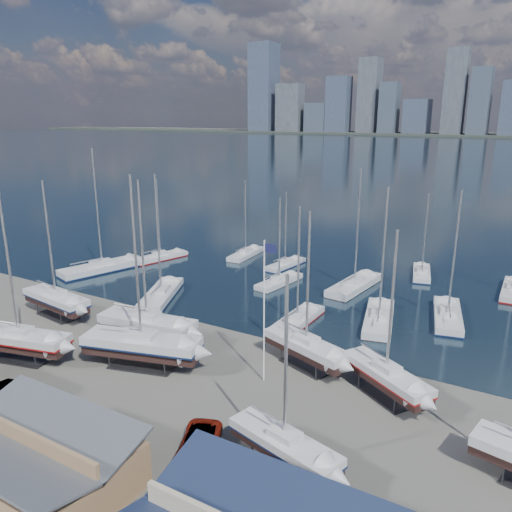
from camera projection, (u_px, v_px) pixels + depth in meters
The scene contains 26 objects.
ground at pixel (192, 376), 44.32m from camera, with size 1400.00×1400.00×0.00m, color #605E59.
water at pixel (502, 153), 302.46m from camera, with size 1400.00×600.00×0.40m, color #172635.
shed_grey at pixel (31, 459), 30.41m from camera, with size 12.60×8.40×4.17m.
sailboat_cradle_0 at pixel (56, 300), 56.91m from camera, with size 9.91×3.87×15.64m.
sailboat_cradle_1 at pixel (19, 340), 46.74m from camera, with size 10.30×5.08×16.04m.
sailboat_cradle_2 at pixel (147, 324), 50.16m from camera, with size 10.47×4.12×16.58m.
sailboat_cradle_3 at pixel (142, 345), 45.47m from camera, with size 11.42×5.94×17.64m.
sailboat_cradle_4 at pixel (306, 347), 45.41m from camera, with size 9.19×5.32×14.59m.
sailboat_cradle_5 at pixel (284, 445), 32.05m from camera, with size 8.51×4.30×13.46m.
sailboat_cradle_6 at pixel (386, 376), 40.44m from camera, with size 8.61×6.65×14.12m.
sailboat_moored_0 at pixel (102, 269), 73.88m from camera, with size 7.04×13.06×18.81m.
sailboat_moored_1 at pixel (160, 258), 79.80m from camera, with size 4.95×9.38×13.51m.
sailboat_moored_2 at pixel (246, 255), 81.59m from camera, with size 2.92×8.75×13.03m.
sailboat_moored_3 at pixel (161, 296), 63.07m from camera, with size 7.26×11.27×16.39m.
sailboat_moored_4 at pixel (279, 282), 68.14m from camera, with size 3.49×8.54×12.52m.
sailboat_moored_5 at pixel (285, 265), 75.96m from camera, with size 3.42×8.32×12.08m.
sailboat_moored_6 at pixel (297, 321), 55.24m from camera, with size 2.80×9.32×13.86m.
sailboat_moored_7 at pixel (354, 287), 66.40m from camera, with size 4.37×11.34×16.69m.
sailboat_moored_8 at pixel (422, 274), 71.77m from camera, with size 4.11×8.66×12.49m.
sailboat_moored_9 at pixel (379, 320), 55.59m from camera, with size 5.30×10.93×15.90m.
sailboat_moored_10 at pixel (447, 317), 56.36m from camera, with size 4.95×10.70×15.44m.
car_a at pixel (26, 411), 37.72m from camera, with size 1.86×4.63×1.58m, color gray.
car_b at pixel (9, 397), 39.61m from camera, with size 1.70×4.88×1.61m, color gray.
car_c at pixel (198, 445), 33.91m from camera, with size 2.49×5.40×1.50m, color gray.
car_d at pixel (250, 479), 30.83m from camera, with size 1.86×4.59×1.33m, color gray.
flagpole at pixel (265, 302), 41.53m from camera, with size 1.11×0.12×12.65m.
Camera 1 is at (24.84, -41.52, 22.37)m, focal length 35.00 mm.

